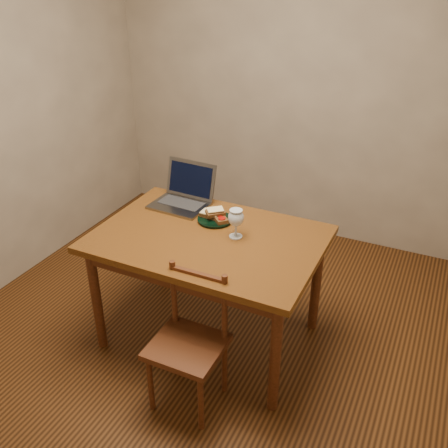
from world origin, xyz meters
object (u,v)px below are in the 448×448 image
at_px(table, 208,249).
at_px(milk_glass, 236,223).
at_px(plate, 215,220).
at_px(laptop, 185,193).
at_px(chair, 189,337).

relative_size(table, milk_glass, 7.39).
bearing_deg(plate, table, -75.65).
xyz_separation_m(plate, milk_glass, (0.19, -0.12, 0.08)).
bearing_deg(plate, laptop, 153.69).
bearing_deg(plate, milk_glass, -31.73).
distance_m(plate, milk_glass, 0.24).
distance_m(chair, milk_glass, 0.69).
distance_m(milk_glass, laptop, 0.55).
height_order(chair, milk_glass, milk_glass).
bearing_deg(laptop, milk_glass, -26.05).
height_order(milk_glass, laptop, laptop).
distance_m(table, laptop, 0.49).
bearing_deg(table, laptop, 136.17).
xyz_separation_m(plate, laptop, (-0.29, 0.14, 0.06)).
bearing_deg(milk_glass, table, -157.31).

